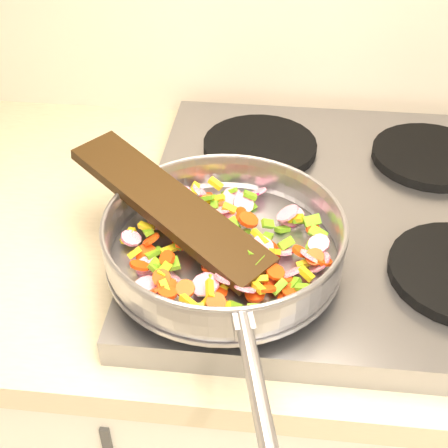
# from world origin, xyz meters

# --- Properties ---
(cooktop) EXTENTS (0.60, 0.60, 0.04)m
(cooktop) POSITION_xyz_m (-0.70, 1.67, 0.92)
(cooktop) COLOR #939399
(cooktop) RESTS_ON counter_top
(grate_fl) EXTENTS (0.19, 0.19, 0.02)m
(grate_fl) POSITION_xyz_m (-0.84, 1.52, 0.95)
(grate_fl) COLOR black
(grate_fl) RESTS_ON cooktop
(grate_bl) EXTENTS (0.19, 0.19, 0.02)m
(grate_bl) POSITION_xyz_m (-0.84, 1.81, 0.95)
(grate_bl) COLOR black
(grate_bl) RESTS_ON cooktop
(grate_br) EXTENTS (0.19, 0.19, 0.02)m
(grate_br) POSITION_xyz_m (-0.56, 1.81, 0.95)
(grate_br) COLOR black
(grate_br) RESTS_ON cooktop
(saute_pan) EXTENTS (0.35, 0.51, 0.06)m
(saute_pan) POSITION_xyz_m (-0.87, 1.51, 0.99)
(saute_pan) COLOR #9E9EA5
(saute_pan) RESTS_ON grate_fl
(vegetable_heap) EXTENTS (0.28, 0.28, 0.05)m
(vegetable_heap) POSITION_xyz_m (-0.86, 1.51, 0.98)
(vegetable_heap) COLOR #589518
(vegetable_heap) RESTS_ON saute_pan
(wooden_spatula) EXTENTS (0.30, 0.24, 0.07)m
(wooden_spatula) POSITION_xyz_m (-0.94, 1.55, 1.01)
(wooden_spatula) COLOR black
(wooden_spatula) RESTS_ON saute_pan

